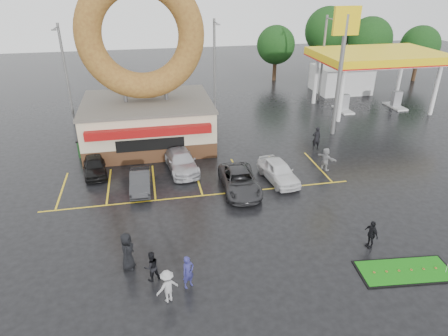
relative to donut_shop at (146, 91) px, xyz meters
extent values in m
plane|color=black|center=(3.00, -12.97, -4.46)|extent=(120.00, 120.00, 0.00)
cube|color=#472B19|center=(0.00, 0.03, -3.86)|extent=(10.00, 8.00, 1.20)
cube|color=beige|center=(0.00, 0.03, -2.11)|extent=(10.00, 8.00, 2.30)
cube|color=#59544C|center=(0.00, 0.03, -0.86)|extent=(10.20, 8.20, 0.20)
cube|color=maroon|center=(0.00, -4.27, -1.86)|extent=(9.00, 0.60, 0.60)
cylinder|color=slate|center=(-1.60, 0.03, -0.16)|extent=(0.30, 0.30, 1.20)
cylinder|color=slate|center=(1.60, 0.03, -0.16)|extent=(0.30, 0.30, 1.20)
torus|color=brown|center=(0.00, 0.03, 4.24)|extent=(9.60, 2.00, 9.60)
cylinder|color=silver|center=(18.00, 2.03, -1.96)|extent=(0.40, 0.40, 5.00)
cylinder|color=silver|center=(28.00, 2.03, -1.96)|extent=(0.40, 0.40, 5.00)
cylinder|color=silver|center=(18.00, 8.03, -1.96)|extent=(0.40, 0.40, 5.00)
cylinder|color=silver|center=(28.00, 8.03, -1.96)|extent=(0.40, 0.40, 5.00)
cube|color=silver|center=(23.00, 5.03, 0.79)|extent=(12.00, 8.00, 0.50)
cube|color=yellow|center=(23.00, 5.03, 1.09)|extent=(12.30, 8.30, 0.70)
cube|color=#99999E|center=(20.00, 5.03, -3.56)|extent=(0.90, 0.60, 1.60)
cube|color=#99999E|center=(26.00, 5.03, -3.56)|extent=(0.90, 0.60, 1.60)
cube|color=silver|center=(23.00, 12.03, -2.96)|extent=(6.00, 5.00, 3.00)
cylinder|color=slate|center=(16.00, -0.97, 0.54)|extent=(0.36, 0.36, 10.00)
cube|color=yellow|center=(16.00, -0.97, 5.04)|extent=(2.20, 0.30, 2.20)
cylinder|color=slate|center=(-7.00, 7.03, 0.04)|extent=(0.24, 0.24, 9.00)
cylinder|color=slate|center=(-7.00, 6.03, 4.24)|extent=(0.12, 2.00, 0.12)
cube|color=slate|center=(-7.00, 5.03, 4.19)|extent=(0.40, 0.18, 0.12)
cylinder|color=slate|center=(7.00, 8.03, 0.04)|extent=(0.24, 0.24, 9.00)
cylinder|color=slate|center=(7.00, 7.03, 4.24)|extent=(0.12, 2.00, 0.12)
cube|color=slate|center=(7.00, 6.03, 4.19)|extent=(0.40, 0.18, 0.12)
cylinder|color=slate|center=(19.00, 9.03, 0.04)|extent=(0.24, 0.24, 9.00)
cylinder|color=slate|center=(19.00, 8.03, 4.24)|extent=(0.12, 2.00, 0.12)
cube|color=slate|center=(19.00, 7.03, 4.19)|extent=(0.40, 0.18, 0.12)
cylinder|color=#332114|center=(29.00, 17.03, -3.02)|extent=(0.50, 0.50, 2.88)
sphere|color=black|center=(29.00, 17.03, 0.74)|extent=(5.60, 5.60, 5.60)
cylinder|color=#332114|center=(35.00, 15.03, -3.20)|extent=(0.50, 0.50, 2.52)
sphere|color=black|center=(35.00, 15.03, 0.09)|extent=(4.90, 4.90, 4.90)
cylinder|color=#332114|center=(25.00, 21.03, -2.84)|extent=(0.50, 0.50, 3.24)
sphere|color=black|center=(25.00, 21.03, 1.39)|extent=(6.30, 6.30, 6.30)
cylinder|color=#332114|center=(17.00, 19.03, -3.20)|extent=(0.50, 0.50, 2.52)
sphere|color=black|center=(17.00, 19.03, 0.09)|extent=(4.90, 4.90, 4.90)
imported|color=black|center=(-4.01, -4.97, -3.83)|extent=(2.01, 3.92, 1.28)
imported|color=#2A2A2D|center=(-0.87, -7.93, -3.85)|extent=(1.39, 3.75, 1.23)
imported|color=#B1B1B6|center=(2.06, -5.52, -3.77)|extent=(2.44, 4.97, 1.39)
imported|color=#302F32|center=(5.49, -9.36, -3.78)|extent=(2.44, 4.99, 1.36)
imported|color=silver|center=(8.41, -8.53, -3.75)|extent=(2.22, 4.40, 1.44)
imported|color=navy|center=(1.14, -17.61, -3.65)|extent=(0.71, 0.63, 1.63)
imported|color=black|center=(-0.47, -16.82, -3.70)|extent=(0.90, 0.80, 1.53)
imported|color=#9A999C|center=(0.16, -18.32, -3.67)|extent=(1.18, 0.97, 1.59)
imported|color=black|center=(-1.54, -15.76, -3.49)|extent=(0.83, 1.08, 1.96)
imported|color=black|center=(10.76, -16.54, -3.69)|extent=(0.55, 0.97, 1.55)
imported|color=gray|center=(12.26, -7.60, -3.61)|extent=(1.24, 1.61, 1.70)
imported|color=black|center=(13.13, -3.90, -3.51)|extent=(0.70, 0.47, 1.90)
cube|color=#183F1B|center=(-4.50, -1.59, -3.81)|extent=(2.01, 1.54, 1.30)
cube|color=black|center=(11.43, -18.69, -4.44)|extent=(4.72, 2.40, 0.05)
cube|color=#186F12|center=(11.43, -18.69, -4.41)|extent=(4.49, 2.18, 0.03)
cylinder|color=silver|center=(13.25, -19.18, -4.15)|extent=(0.02, 0.02, 0.52)
camera|label=1|loc=(-0.06, -31.66, 8.43)|focal=32.00mm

